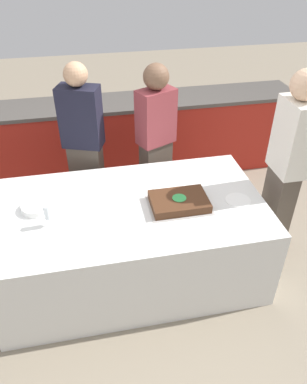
{
  "coord_description": "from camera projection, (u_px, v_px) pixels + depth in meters",
  "views": [
    {
      "loc": [
        -0.28,
        -2.29,
        2.51
      ],
      "look_at": [
        0.19,
        0.0,
        0.84
      ],
      "focal_mm": 35.0,
      "sensor_mm": 36.0,
      "label": 1
    }
  ],
  "objects": [
    {
      "name": "person_seated_right",
      "position": [
        286.0,
        168.0,
        3.01
      ],
      "size": [
        0.23,
        0.33,
        1.72
      ],
      "rotation": [
        0.0,
        0.0,
        -1.57
      ],
      "color": "#4C4238",
      "rests_on": "ground_plane"
    },
    {
      "name": "plate_stack",
      "position": [
        37.0,
        207.0,
        2.85
      ],
      "size": [
        0.24,
        0.24,
        0.05
      ],
      "color": "white",
      "rests_on": "dining_table"
    },
    {
      "name": "person_cutting_cake",
      "position": [
        156.0,
        141.0,
        3.55
      ],
      "size": [
        0.39,
        0.32,
        1.57
      ],
      "rotation": [
        0.0,
        0.0,
        -2.71
      ],
      "color": "#4C4238",
      "rests_on": "ground_plane"
    },
    {
      "name": "wine_glass",
      "position": [
        47.0,
        213.0,
        2.64
      ],
      "size": [
        0.07,
        0.07,
        0.18
      ],
      "color": "white",
      "rests_on": "dining_table"
    },
    {
      "name": "person_standing_back",
      "position": [
        84.0,
        147.0,
        3.44
      ],
      "size": [
        0.4,
        0.31,
        1.62
      ],
      "rotation": [
        0.0,
        0.0,
        2.79
      ],
      "color": "#4C4238",
      "rests_on": "ground_plane"
    },
    {
      "name": "cake",
      "position": [
        179.0,
        202.0,
        2.89
      ],
      "size": [
        0.48,
        0.35,
        0.07
      ],
      "color": "#B7B2AD",
      "rests_on": "dining_table"
    },
    {
      "name": "side_plate_near_cake",
      "position": [
        162.0,
        184.0,
        3.14
      ],
      "size": [
        0.2,
        0.2,
        0.0
      ],
      "color": "white",
      "rests_on": "dining_table"
    },
    {
      "name": "ground_plane",
      "position": [
        133.0,
        270.0,
        3.34
      ],
      "size": [
        14.0,
        14.0,
        0.0
      ],
      "primitive_type": "plane",
      "color": "gray"
    },
    {
      "name": "back_counter",
      "position": [
        110.0,
        139.0,
        4.39
      ],
      "size": [
        4.4,
        0.58,
        0.92
      ],
      "color": "#A82319",
      "rests_on": "ground_plane"
    },
    {
      "name": "side_plate_right_edge",
      "position": [
        238.0,
        200.0,
        2.96
      ],
      "size": [
        0.2,
        0.2,
        0.0
      ],
      "color": "white",
      "rests_on": "dining_table"
    },
    {
      "name": "dining_table",
      "position": [
        132.0,
        240.0,
        3.12
      ],
      "size": [
        2.11,
        1.17,
        0.74
      ],
      "color": "silver",
      "rests_on": "ground_plane"
    }
  ]
}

